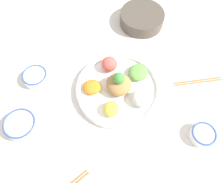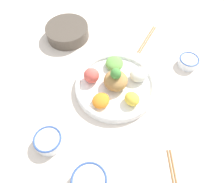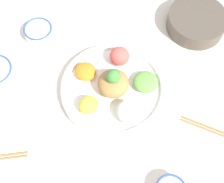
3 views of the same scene
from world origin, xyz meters
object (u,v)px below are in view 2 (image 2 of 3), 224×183
Objects in this scene: serving_spoon_main at (40,116)px; side_serving_bowl at (67,31)px; sauce_bowl_dark at (48,141)px; chopsticks_pair_near at (147,39)px; sauce_bowl_red at (89,182)px; rice_bowl_blue at (188,61)px; salad_platter at (115,84)px.

side_serving_bowl is at bearing -166.98° from serving_spoon_main.
chopsticks_pair_near is at bearing 63.51° from sauce_bowl_dark.
sauce_bowl_red is at bearing -31.47° from sauce_bowl_dark.
sauce_bowl_dark is at bearing -136.60° from rice_bowl_blue.
rice_bowl_blue is (0.30, 0.18, -0.00)m from salad_platter.
rice_bowl_blue is 0.67m from serving_spoon_main.
side_serving_bowl reaches higher than serving_spoon_main.
side_serving_bowl is 1.70× the size of serving_spoon_main.
salad_platter is 0.33m from chopsticks_pair_near.
rice_bowl_blue is at bearing -105.91° from chopsticks_pair_near.
sauce_bowl_red is 1.32× the size of rice_bowl_blue.
sauce_bowl_red is at bearing -172.21° from chopsticks_pair_near.
rice_bowl_blue is at bearing -7.97° from side_serving_bowl.
sauce_bowl_red is (-0.02, -0.39, -0.00)m from salad_platter.
sauce_bowl_dark reaches higher than rice_bowl_blue.
chopsticks_pair_near reaches higher than serving_spoon_main.
sauce_bowl_dark is (-0.19, -0.28, -0.00)m from salad_platter.
sauce_bowl_dark is 0.83× the size of serving_spoon_main.
chopsticks_pair_near is (0.10, 0.31, -0.02)m from salad_platter.
chopsticks_pair_near is at bearing 154.04° from serving_spoon_main.
salad_platter is 2.79× the size of serving_spoon_main.
side_serving_bowl is (-0.28, 0.26, 0.01)m from salad_platter.
side_serving_bowl is 0.45m from serving_spoon_main.
salad_platter is at bearing 55.78° from sauce_bowl_dark.
salad_platter reaches higher than side_serving_bowl.
sauce_bowl_dark is at bearing -80.41° from side_serving_bowl.
sauce_bowl_red reaches higher than rice_bowl_blue.
salad_platter is 0.34m from sauce_bowl_dark.
side_serving_bowl is at bearing 172.03° from rice_bowl_blue.
sauce_bowl_dark is at bearing 148.53° from sauce_bowl_red.
salad_platter is at bearing 135.84° from serving_spoon_main.
chopsticks_pair_near is (0.39, 0.05, -0.03)m from side_serving_bowl.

